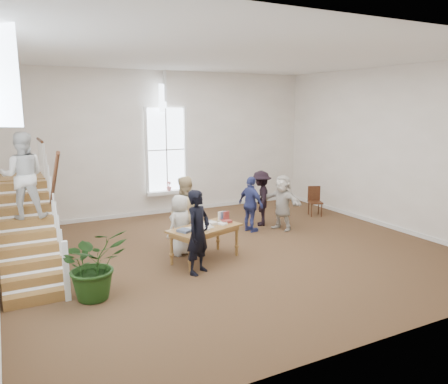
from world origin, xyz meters
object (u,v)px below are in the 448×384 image
woman_cluster_a (251,204)px  side_chair (315,199)px  person_yellow (184,212)px  woman_cluster_b (261,198)px  elderly_woman (180,225)px  police_officer (198,232)px  floor_plant (94,264)px  woman_cluster_c (282,202)px  library_table (205,230)px

woman_cluster_a → side_chair: 2.84m
person_yellow → woman_cluster_b: size_ratio=1.10×
woman_cluster_a → side_chair: size_ratio=1.66×
elderly_woman → side_chair: 5.41m
side_chair → woman_cluster_b: bearing=-152.3°
elderly_woman → police_officer: bearing=59.6°
police_officer → floor_plant: bearing=154.5°
police_officer → elderly_woman: police_officer is taller
woman_cluster_b → woman_cluster_c: (0.30, -0.65, -0.02)m
library_table → police_officer: size_ratio=1.03×
elderly_woman → person_yellow: size_ratio=0.81×
woman_cluster_a → woman_cluster_c: woman_cluster_c is taller
library_table → woman_cluster_a: (2.07, 1.49, 0.08)m
library_table → police_officer: (-0.46, -0.65, 0.19)m
library_table → elderly_woman: 0.70m
person_yellow → floor_plant: 3.25m
library_table → side_chair: bearing=5.5°
person_yellow → floor_plant: (-2.55, -2.00, -0.23)m
library_table → woman_cluster_a: size_ratio=1.17×
library_table → floor_plant: floor_plant is taller
police_officer → person_yellow: (0.40, 1.75, -0.00)m
woman_cluster_c → side_chair: (1.85, 0.86, -0.27)m
side_chair → floor_plant: bearing=-135.6°
elderly_woman → side_chair: size_ratio=1.54×
library_table → woman_cluster_c: (2.97, 1.29, 0.09)m
elderly_woman → floor_plant: (-2.25, -1.50, -0.06)m
person_yellow → woman_cluster_b: 2.86m
woman_cluster_a → person_yellow: bearing=87.4°
floor_plant → side_chair: bearing=22.3°
floor_plant → woman_cluster_a: bearing=27.0°
library_table → side_chair: (4.82, 2.15, -0.17)m
elderly_woman → woman_cluster_b: (3.03, 1.34, 0.09)m
woman_cluster_c → floor_plant: (-5.58, -2.19, -0.13)m
person_yellow → police_officer: bearing=49.7°
woman_cluster_a → woman_cluster_c: (0.90, -0.20, 0.01)m
person_yellow → woman_cluster_b: bearing=169.6°
person_yellow → side_chair: bearing=164.7°
floor_plant → library_table: bearing=19.1°
side_chair → woman_cluster_c: bearing=-133.0°
police_officer → floor_plant: police_officer is taller
woman_cluster_b → person_yellow: bearing=-42.9°
woman_cluster_b → side_chair: woman_cluster_b is taller
police_officer → woman_cluster_b: 4.06m
woman_cluster_b → side_chair: bearing=125.6°
woman_cluster_c → woman_cluster_b: bearing=-172.6°
police_officer → floor_plant: (-2.15, -0.25, -0.23)m
floor_plant → side_chair: 8.03m
elderly_woman → floor_plant: bearing=7.9°
library_table → woman_cluster_b: 3.30m
elderly_woman → person_yellow: bearing=-146.8°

